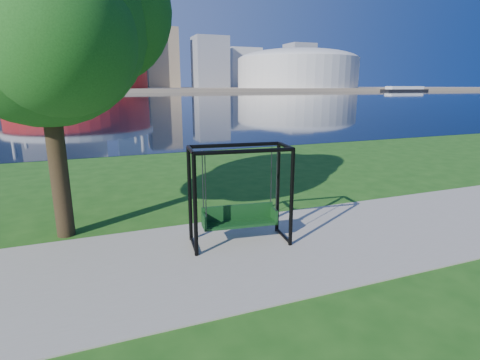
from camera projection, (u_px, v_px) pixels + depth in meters
ground at (243, 243)px, 8.34m from camera, size 900.00×900.00×0.00m
path at (252, 251)px, 7.89m from camera, size 120.00×4.00×0.03m
river at (103, 99)px, 100.51m from camera, size 900.00×180.00×0.02m
far_bank at (95, 89)px, 284.61m from camera, size 900.00×228.00×2.00m
stadium at (75, 66)px, 213.71m from camera, size 83.00×83.00×32.00m
arena at (297, 68)px, 264.29m from camera, size 84.00×84.00×26.56m
skyline at (84, 42)px, 286.69m from camera, size 392.00×66.00×96.50m
swing at (240, 198)px, 8.06m from camera, size 2.22×1.16×2.18m
park_tree at (37, 14)px, 7.62m from camera, size 5.58×5.04×6.93m
barge at (405, 89)px, 242.53m from camera, size 31.87×9.81×3.15m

